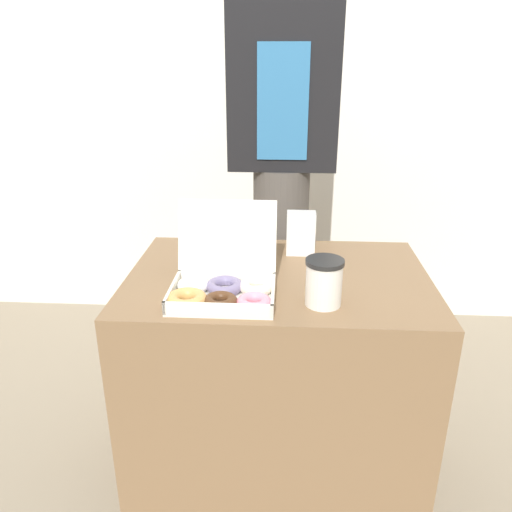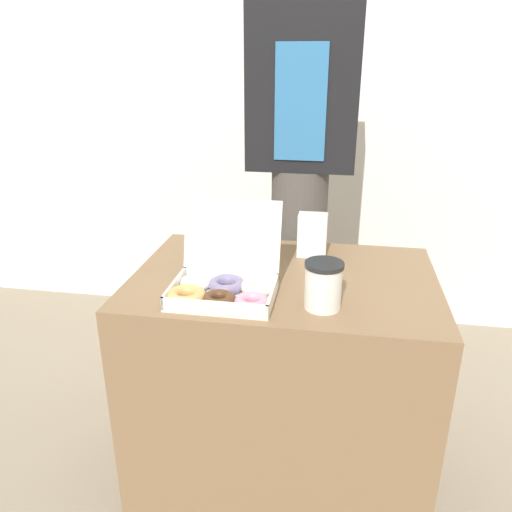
{
  "view_description": "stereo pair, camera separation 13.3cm",
  "coord_description": "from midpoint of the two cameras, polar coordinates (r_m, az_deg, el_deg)",
  "views": [
    {
      "loc": [
        0.02,
        -1.41,
        1.4
      ],
      "look_at": [
        -0.06,
        -0.17,
        0.9
      ],
      "focal_mm": 35.0,
      "sensor_mm": 36.0,
      "label": 1
    },
    {
      "loc": [
        0.15,
        -1.39,
        1.4
      ],
      "look_at": [
        -0.06,
        -0.17,
        0.9
      ],
      "focal_mm": 35.0,
      "sensor_mm": 36.0,
      "label": 2
    }
  ],
  "objects": [
    {
      "name": "ground_plane",
      "position": [
        1.98,
        4.81,
        -23.17
      ],
      "size": [
        14.0,
        14.0,
        0.0
      ],
      "primitive_type": "plane",
      "color": "gray"
    },
    {
      "name": "wall_back",
      "position": [
        2.65,
        8.35,
        19.54
      ],
      "size": [
        10.0,
        0.05,
        2.6
      ],
      "color": "silver",
      "rests_on": "ground_plane"
    },
    {
      "name": "table",
      "position": [
        1.73,
        5.22,
        -14.08
      ],
      "size": [
        0.92,
        0.63,
        0.77
      ],
      "color": "brown",
      "rests_on": "ground_plane"
    },
    {
      "name": "donut_box",
      "position": [
        1.39,
        -1.1,
        -3.37
      ],
      "size": [
        0.32,
        0.29,
        0.24
      ],
      "color": "white",
      "rests_on": "table"
    },
    {
      "name": "coffee_cup",
      "position": [
        1.33,
        10.55,
        -3.35
      ],
      "size": [
        0.1,
        0.1,
        0.13
      ],
      "color": "silver",
      "rests_on": "table"
    },
    {
      "name": "napkin_holder",
      "position": [
        1.68,
        8.72,
        2.35
      ],
      "size": [
        0.1,
        0.06,
        0.15
      ],
      "color": "silver",
      "rests_on": "table"
    },
    {
      "name": "person_customer",
      "position": [
        1.94,
        7.0,
        9.7
      ],
      "size": [
        0.4,
        0.22,
        1.83
      ],
      "color": "#4C4742",
      "rests_on": "ground_plane"
    }
  ]
}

